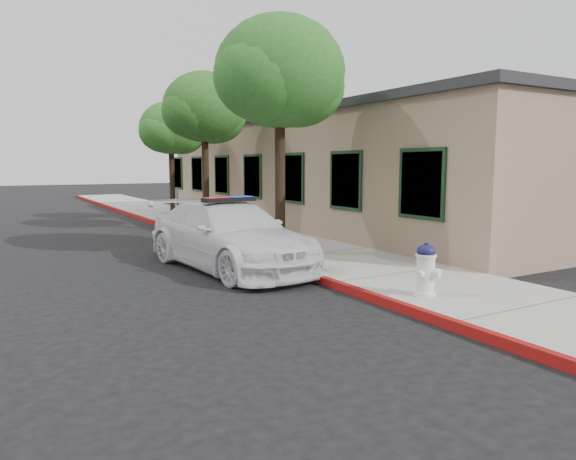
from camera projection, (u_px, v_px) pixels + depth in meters
The scene contains 9 objects.
ground at pixel (334, 290), 10.13m from camera, with size 120.00×120.00×0.00m, color black.
sidewalk at pixel (318, 255), 13.49m from camera, with size 3.20×60.00×0.15m, color gray.
red_curb at pixel (265, 261), 12.73m from camera, with size 0.14×60.00×0.16m, color maroon.
clapboard_building at pixel (343, 171), 20.92m from camera, with size 7.30×20.89×4.24m.
police_car at pixel (230, 235), 12.10m from camera, with size 2.72×5.53×1.67m.
fire_hydrant at pixel (426, 269), 9.01m from camera, with size 0.53×0.46×0.91m.
street_tree_near at pixel (280, 77), 12.83m from camera, with size 3.50×3.20×5.86m.
street_tree_mid at pixel (205, 111), 18.15m from camera, with size 3.07×2.85×5.43m.
street_tree_far at pixel (171, 131), 21.69m from camera, with size 2.79×2.56×4.85m.
Camera 1 is at (-5.73, -8.14, 2.40)m, focal length 32.74 mm.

